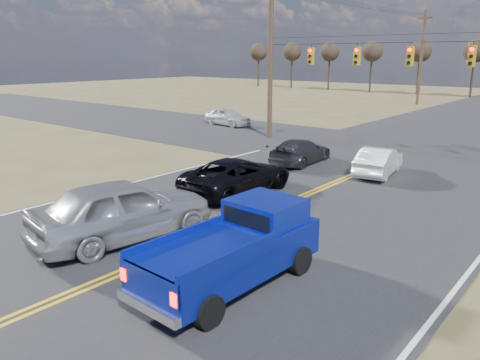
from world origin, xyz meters
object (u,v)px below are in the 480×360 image
Objects in this scene: dgrey_car_queue at (300,151)px; cross_car_west at (228,117)px; pickup_truck at (236,248)px; silver_suv at (123,209)px; white_car_queue at (379,161)px; black_suv at (238,175)px.

cross_car_west reaches higher than dgrey_car_queue.
pickup_truck reaches higher than dgrey_car_queue.
silver_suv reaches higher than dgrey_car_queue.
silver_suv is at bearing 93.11° from dgrey_car_queue.
white_car_queue is at bearing -179.54° from dgrey_car_queue.
black_suv is 18.53m from cross_car_west.
silver_suv reaches higher than black_suv.
dgrey_car_queue is (-5.84, 12.06, -0.29)m from pickup_truck.
dgrey_car_queue is (-0.89, 6.05, -0.08)m from black_suv.
white_car_queue is (2.63, 12.30, -0.29)m from silver_suv.
cross_car_west reaches higher than white_car_queue.
black_suv is at bearing 131.26° from pickup_truck.
pickup_truck is at bearing 89.00° from white_car_queue.
pickup_truck is at bearing -132.11° from cross_car_west.
pickup_truck reaches higher than silver_suv.
silver_suv is 1.28× the size of dgrey_car_queue.
cross_car_west is (-12.99, 19.67, -0.23)m from silver_suv.
dgrey_car_queue is at bearing -73.36° from silver_suv.
cross_car_west is (-15.62, 7.37, 0.05)m from white_car_queue.
black_suv is 1.18× the size of dgrey_car_queue.
pickup_truck is 12.49m from white_car_queue.
cross_car_west is at bearing -46.58° from black_suv.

